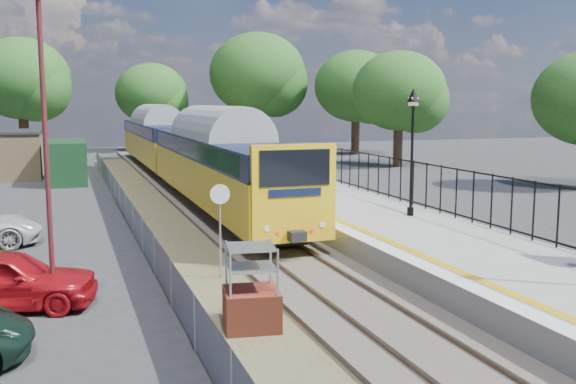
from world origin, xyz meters
name	(u,v)px	position (x,y,z in m)	size (l,w,h in m)	color
ground	(345,302)	(0.00, 0.00, 0.00)	(120.00, 120.00, 0.00)	#2D2D30
track_bed	(232,229)	(-0.47, 9.67, 0.09)	(5.90, 80.00, 0.29)	#473F38
platform	(359,220)	(4.20, 8.00, 0.45)	(5.00, 70.00, 0.90)	gray
platform_edge	(310,211)	(2.14, 8.00, 0.90)	(0.90, 70.00, 0.01)	silver
victorian_lamp_north	(413,122)	(5.30, 6.00, 4.30)	(0.44, 0.44, 4.60)	black
palisade_fence	(507,204)	(6.55, 2.24, 1.84)	(0.12, 26.00, 2.00)	black
wire_fence	(128,212)	(-4.20, 12.00, 0.60)	(0.06, 52.00, 1.20)	#999EA3
tree_line	(159,83)	(1.40, 42.00, 6.61)	(56.80, 43.80, 11.88)	#332319
train	(179,147)	(0.00, 24.23, 2.34)	(2.82, 40.83, 3.51)	gold
brick_plinth	(251,289)	(-2.78, -1.16, 0.93)	(1.36, 1.36, 1.93)	maroon
speed_sign	(220,216)	(-2.50, 2.96, 1.86)	(0.55, 0.14, 2.74)	#999EA3
carpark_lamp	(45,133)	(-6.93, 1.82, 4.28)	(0.25, 0.50, 7.56)	#541C1F
car_red	(5,279)	(-8.02, 2.22, 0.73)	(1.74, 4.31, 1.47)	#AD0F16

